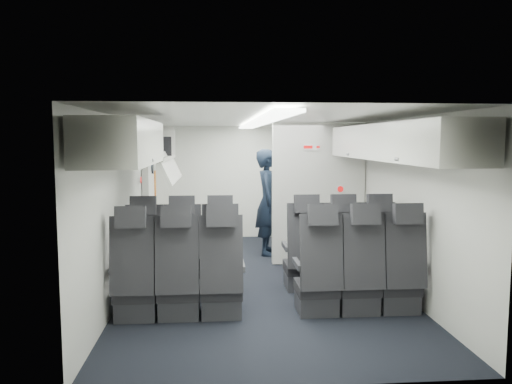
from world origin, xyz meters
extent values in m
cube|color=black|center=(0.00, 0.00, -0.01)|extent=(3.40, 6.00, 0.01)
cube|color=white|center=(0.00, 0.00, 2.15)|extent=(3.40, 6.00, 0.01)
cube|color=silver|center=(0.00, 3.00, 1.07)|extent=(3.40, 0.01, 2.15)
cube|color=silver|center=(0.00, -3.00, 1.07)|extent=(3.40, 0.01, 2.15)
cube|color=silver|center=(-1.70, 0.00, 1.07)|extent=(0.01, 6.00, 2.15)
cube|color=silver|center=(1.70, 0.00, 1.07)|extent=(0.01, 6.00, 2.15)
cube|color=white|center=(0.00, 0.00, 2.11)|extent=(0.25, 5.52, 0.03)
cube|color=black|center=(-1.42, -0.45, 0.27)|extent=(0.44, 0.46, 0.12)
cube|color=#2D2D33|center=(-1.42, -0.45, 0.11)|extent=(0.42, 0.42, 0.22)
cube|color=black|center=(-1.42, -0.67, 0.72)|extent=(0.44, 0.20, 0.80)
cube|color=black|center=(-1.42, -0.72, 1.12)|extent=(0.30, 0.12, 0.23)
cube|color=#2D2D33|center=(-1.64, -0.48, 0.55)|extent=(0.05, 0.40, 0.06)
cube|color=#2D2D33|center=(-1.20, -0.48, 0.55)|extent=(0.05, 0.40, 0.06)
cube|color=black|center=(-0.97, -0.45, 0.27)|extent=(0.44, 0.46, 0.12)
cube|color=#2D2D33|center=(-0.97, -0.45, 0.11)|extent=(0.42, 0.42, 0.22)
cube|color=black|center=(-0.97, -0.67, 0.72)|extent=(0.44, 0.20, 0.80)
cube|color=black|center=(-0.97, -0.72, 1.12)|extent=(0.30, 0.12, 0.23)
cube|color=#2D2D33|center=(-1.19, -0.48, 0.55)|extent=(0.05, 0.40, 0.06)
cube|color=#2D2D33|center=(-0.75, -0.48, 0.55)|extent=(0.05, 0.40, 0.06)
cube|color=black|center=(-0.52, -0.45, 0.27)|extent=(0.44, 0.46, 0.12)
cube|color=#2D2D33|center=(-0.52, -0.45, 0.11)|extent=(0.42, 0.42, 0.22)
cube|color=black|center=(-0.52, -0.67, 0.72)|extent=(0.44, 0.20, 0.80)
cube|color=black|center=(-0.52, -0.72, 1.12)|extent=(0.30, 0.12, 0.23)
cube|color=#2D2D33|center=(-0.74, -0.48, 0.55)|extent=(0.05, 0.40, 0.06)
cube|color=#2D2D33|center=(-0.30, -0.48, 0.55)|extent=(0.05, 0.40, 0.06)
cube|color=black|center=(0.52, -0.45, 0.27)|extent=(0.44, 0.46, 0.12)
cube|color=#2D2D33|center=(0.52, -0.45, 0.11)|extent=(0.42, 0.42, 0.22)
cube|color=black|center=(0.52, -0.67, 0.72)|extent=(0.44, 0.20, 0.80)
cube|color=black|center=(0.52, -0.72, 1.12)|extent=(0.30, 0.12, 0.23)
cube|color=#2D2D33|center=(0.30, -0.48, 0.55)|extent=(0.05, 0.40, 0.06)
cube|color=#2D2D33|center=(0.74, -0.48, 0.55)|extent=(0.05, 0.40, 0.06)
cube|color=black|center=(0.97, -0.45, 0.27)|extent=(0.44, 0.46, 0.12)
cube|color=#2D2D33|center=(0.97, -0.45, 0.11)|extent=(0.42, 0.42, 0.22)
cube|color=black|center=(0.97, -0.67, 0.72)|extent=(0.44, 0.20, 0.80)
cube|color=black|center=(0.97, -0.72, 1.12)|extent=(0.30, 0.12, 0.23)
cube|color=#2D2D33|center=(0.75, -0.48, 0.55)|extent=(0.05, 0.40, 0.06)
cube|color=#2D2D33|center=(1.19, -0.48, 0.55)|extent=(0.05, 0.40, 0.06)
cube|color=black|center=(1.42, -0.45, 0.27)|extent=(0.44, 0.46, 0.12)
cube|color=#2D2D33|center=(1.42, -0.45, 0.11)|extent=(0.42, 0.42, 0.22)
cube|color=black|center=(1.42, -0.67, 0.72)|extent=(0.44, 0.20, 0.80)
cube|color=black|center=(1.42, -0.72, 1.12)|extent=(0.30, 0.12, 0.23)
cube|color=#2D2D33|center=(1.20, -0.48, 0.55)|extent=(0.05, 0.40, 0.06)
cube|color=#2D2D33|center=(1.64, -0.48, 0.55)|extent=(0.05, 0.40, 0.06)
cube|color=black|center=(-1.42, -1.35, 0.27)|extent=(0.44, 0.46, 0.12)
cube|color=#2D2D33|center=(-1.42, -1.35, 0.11)|extent=(0.42, 0.42, 0.22)
cube|color=black|center=(-1.42, -1.57, 0.72)|extent=(0.44, 0.20, 0.80)
cube|color=black|center=(-1.42, -1.62, 1.12)|extent=(0.30, 0.12, 0.23)
cube|color=#2D2D33|center=(-1.64, -1.38, 0.55)|extent=(0.05, 0.40, 0.06)
cube|color=#2D2D33|center=(-1.20, -1.38, 0.55)|extent=(0.05, 0.40, 0.06)
cube|color=black|center=(-0.97, -1.35, 0.27)|extent=(0.44, 0.46, 0.12)
cube|color=#2D2D33|center=(-0.97, -1.35, 0.11)|extent=(0.42, 0.42, 0.22)
cube|color=black|center=(-0.97, -1.57, 0.72)|extent=(0.44, 0.20, 0.80)
cube|color=black|center=(-0.97, -1.62, 1.12)|extent=(0.30, 0.12, 0.23)
cube|color=#2D2D33|center=(-1.19, -1.38, 0.55)|extent=(0.05, 0.40, 0.06)
cube|color=#2D2D33|center=(-0.75, -1.38, 0.55)|extent=(0.05, 0.40, 0.06)
cube|color=black|center=(-0.52, -1.35, 0.27)|extent=(0.44, 0.46, 0.12)
cube|color=#2D2D33|center=(-0.52, -1.35, 0.11)|extent=(0.42, 0.42, 0.22)
cube|color=black|center=(-0.52, -1.57, 0.72)|extent=(0.44, 0.20, 0.80)
cube|color=black|center=(-0.52, -1.62, 1.12)|extent=(0.30, 0.12, 0.23)
cube|color=#2D2D33|center=(-0.74, -1.38, 0.55)|extent=(0.05, 0.40, 0.06)
cube|color=#2D2D33|center=(-0.30, -1.38, 0.55)|extent=(0.05, 0.40, 0.06)
cube|color=black|center=(0.52, -1.35, 0.27)|extent=(0.44, 0.46, 0.12)
cube|color=#2D2D33|center=(0.52, -1.35, 0.11)|extent=(0.42, 0.42, 0.22)
cube|color=black|center=(0.52, -1.57, 0.72)|extent=(0.44, 0.20, 0.80)
cube|color=black|center=(0.52, -1.62, 1.12)|extent=(0.30, 0.12, 0.23)
cube|color=#2D2D33|center=(0.30, -1.38, 0.55)|extent=(0.05, 0.40, 0.06)
cube|color=#2D2D33|center=(0.74, -1.38, 0.55)|extent=(0.05, 0.40, 0.06)
cube|color=black|center=(0.97, -1.35, 0.27)|extent=(0.44, 0.46, 0.12)
cube|color=#2D2D33|center=(0.97, -1.35, 0.11)|extent=(0.42, 0.42, 0.22)
cube|color=black|center=(0.97, -1.57, 0.72)|extent=(0.44, 0.20, 0.80)
cube|color=black|center=(0.97, -1.62, 1.12)|extent=(0.30, 0.12, 0.23)
cube|color=#2D2D33|center=(0.75, -1.38, 0.55)|extent=(0.05, 0.40, 0.06)
cube|color=#2D2D33|center=(1.19, -1.38, 0.55)|extent=(0.05, 0.40, 0.06)
cube|color=black|center=(1.42, -1.35, 0.27)|extent=(0.44, 0.46, 0.12)
cube|color=#2D2D33|center=(1.42, -1.35, 0.11)|extent=(0.42, 0.42, 0.22)
cube|color=black|center=(1.42, -1.57, 0.72)|extent=(0.44, 0.20, 0.80)
cube|color=black|center=(1.42, -1.62, 1.12)|extent=(0.30, 0.12, 0.23)
cube|color=#2D2D33|center=(1.20, -1.38, 0.55)|extent=(0.05, 0.40, 0.06)
cube|color=#2D2D33|center=(1.64, -1.38, 0.55)|extent=(0.05, 0.40, 0.06)
cube|color=silver|center=(-1.40, -2.00, 1.86)|extent=(0.52, 1.80, 0.40)
cylinder|color=slate|center=(-1.15, -2.00, 1.70)|extent=(0.04, 0.10, 0.04)
cube|color=#9E9E93|center=(-1.40, -0.25, 1.66)|extent=(0.52, 1.70, 0.04)
cube|color=silver|center=(-1.66, -0.25, 1.86)|extent=(0.06, 1.70, 0.44)
cube|color=silver|center=(-1.40, -1.08, 1.86)|extent=(0.52, 0.04, 0.40)
cube|color=silver|center=(-1.40, 0.58, 1.86)|extent=(0.52, 0.04, 0.40)
cube|color=silver|center=(-1.15, -0.25, 1.55)|extent=(0.21, 1.61, 0.38)
cube|color=silver|center=(1.40, -2.00, 1.86)|extent=(0.52, 1.80, 0.40)
cylinder|color=slate|center=(1.15, -2.00, 1.70)|extent=(0.04, 0.10, 0.04)
cube|color=silver|center=(1.40, -0.25, 1.86)|extent=(0.52, 1.70, 0.40)
cylinder|color=slate|center=(1.15, -0.25, 1.70)|extent=(0.04, 0.10, 0.04)
cube|color=silver|center=(0.98, 0.80, 1.07)|extent=(1.40, 0.12, 2.13)
cube|color=white|center=(0.85, 0.73, 1.78)|extent=(0.24, 0.01, 0.10)
cube|color=red|center=(0.80, 0.72, 1.78)|extent=(0.13, 0.01, 0.04)
cube|color=red|center=(0.95, 0.72, 1.78)|extent=(0.05, 0.01, 0.03)
cylinder|color=white|center=(1.30, 0.73, 1.15)|extent=(0.11, 0.01, 0.11)
cylinder|color=red|center=(1.30, 0.72, 1.15)|extent=(0.09, 0.01, 0.09)
cube|color=#939399|center=(0.95, 2.72, 0.95)|extent=(0.85, 0.50, 1.90)
cube|color=#3F3F42|center=(0.95, 2.46, 0.50)|extent=(0.80, 0.01, 0.02)
cube|color=#3F3F42|center=(0.95, 2.46, 1.00)|extent=(0.80, 0.01, 0.02)
cube|color=#3F3F42|center=(0.95, 2.46, 1.50)|extent=(0.80, 0.01, 0.02)
cube|color=silver|center=(-1.64, 1.55, 0.95)|extent=(0.10, 0.92, 1.86)
cylinder|color=black|center=(-1.58, 1.55, 1.45)|extent=(0.03, 0.22, 0.22)
cube|color=gold|center=(-1.58, 1.85, 1.00)|extent=(0.02, 0.10, 0.75)
cylinder|color=white|center=(-1.67, 0.80, 1.30)|extent=(0.01, 0.11, 0.11)
cylinder|color=red|center=(-1.66, 0.80, 1.30)|extent=(0.01, 0.09, 0.09)
imported|color=black|center=(0.30, 1.50, 0.87)|extent=(0.52, 0.70, 1.74)
cube|color=black|center=(-1.38, 0.00, 1.80)|extent=(0.49, 0.41, 0.25)
cube|color=white|center=(0.49, 1.45, 1.10)|extent=(0.16, 0.11, 0.12)
camera|label=1|loc=(-0.58, -6.60, 1.88)|focal=35.00mm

